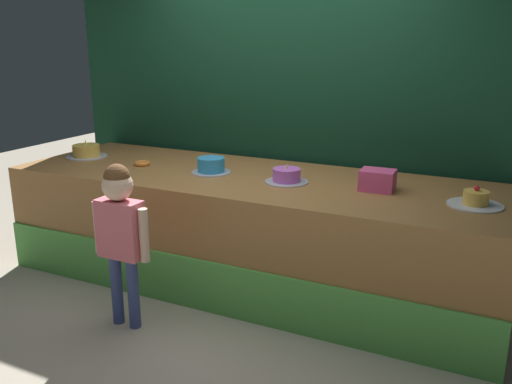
% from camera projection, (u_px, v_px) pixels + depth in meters
% --- Properties ---
extents(ground_plane, '(12.00, 12.00, 0.00)m').
position_uv_depth(ground_plane, '(212.00, 312.00, 3.87)').
color(ground_plane, '#ADA38E').
extents(stage_platform, '(3.80, 1.25, 0.85)m').
position_uv_depth(stage_platform, '(250.00, 229.00, 4.29)').
color(stage_platform, '#9E6B38').
rests_on(stage_platform, ground_plane).
extents(curtain_backdrop, '(4.28, 0.08, 2.62)m').
position_uv_depth(curtain_backdrop, '(288.00, 106.00, 4.67)').
color(curtain_backdrop, '#113823').
rests_on(curtain_backdrop, ground_plane).
extents(child_figure, '(0.43, 0.20, 1.12)m').
position_uv_depth(child_figure, '(120.00, 224.00, 3.51)').
color(child_figure, '#3F4C8C').
rests_on(child_figure, ground_plane).
extents(pink_box, '(0.24, 0.19, 0.14)m').
position_uv_depth(pink_box, '(377.00, 180.00, 3.77)').
color(pink_box, '#EE5292').
rests_on(pink_box, stage_platform).
extents(donut, '(0.13, 0.13, 0.03)m').
position_uv_depth(donut, '(142.00, 163.00, 4.52)').
color(donut, orange).
rests_on(donut, stage_platform).
extents(cake_far_left, '(0.36, 0.36, 0.16)m').
position_uv_depth(cake_far_left, '(86.00, 151.00, 4.83)').
color(cake_far_left, silver).
rests_on(cake_far_left, stage_platform).
extents(cake_center_left, '(0.31, 0.31, 0.12)m').
position_uv_depth(cake_center_left, '(211.00, 166.00, 4.26)').
color(cake_center_left, silver).
rests_on(cake_center_left, stage_platform).
extents(cake_center_right, '(0.32, 0.32, 0.14)m').
position_uv_depth(cake_center_right, '(287.00, 176.00, 3.98)').
color(cake_center_right, silver).
rests_on(cake_center_right, stage_platform).
extents(cake_far_right, '(0.34, 0.34, 0.13)m').
position_uv_depth(cake_far_right, '(475.00, 200.00, 3.43)').
color(cake_far_right, silver).
rests_on(cake_far_right, stage_platform).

